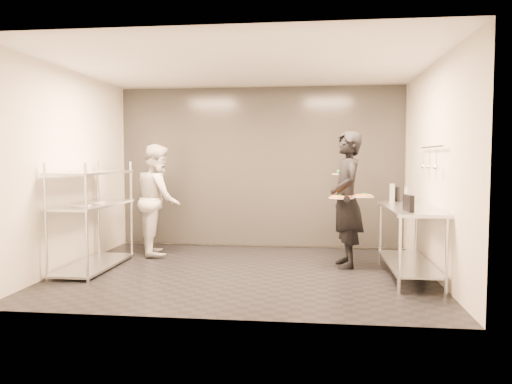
# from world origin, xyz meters

# --- Properties ---
(room_shell) EXTENTS (5.00, 4.00, 2.80)m
(room_shell) POSITION_xyz_m (0.00, 1.18, 1.40)
(room_shell) COLOR black
(room_shell) RESTS_ON ground
(pass_rack) EXTENTS (0.60, 1.60, 1.50)m
(pass_rack) POSITION_xyz_m (-2.15, -0.00, 0.77)
(pass_rack) COLOR silver
(pass_rack) RESTS_ON ground
(prep_counter) EXTENTS (0.60, 1.80, 0.92)m
(prep_counter) POSITION_xyz_m (2.18, 0.00, 0.63)
(prep_counter) COLOR silver
(prep_counter) RESTS_ON ground
(utensil_rail) EXTENTS (0.07, 1.20, 0.31)m
(utensil_rail) POSITION_xyz_m (2.43, -0.00, 1.55)
(utensil_rail) COLOR silver
(utensil_rail) RESTS_ON room_shell
(waiter) EXTENTS (0.55, 0.76, 1.93)m
(waiter) POSITION_xyz_m (1.40, 0.52, 0.97)
(waiter) COLOR black
(waiter) RESTS_ON ground
(chef) EXTENTS (0.91, 1.03, 1.77)m
(chef) POSITION_xyz_m (-1.55, 1.10, 0.89)
(chef) COLOR beige
(chef) RESTS_ON ground
(pizza_plate_near) EXTENTS (0.35, 0.35, 0.05)m
(pizza_plate_near) POSITION_xyz_m (1.32, 0.34, 1.01)
(pizza_plate_near) COLOR silver
(pizza_plate_near) RESTS_ON waiter
(pizza_plate_far) EXTENTS (0.30, 0.30, 0.05)m
(pizza_plate_far) POSITION_xyz_m (1.60, 0.29, 1.04)
(pizza_plate_far) COLOR silver
(pizza_plate_far) RESTS_ON waiter
(salad_plate) EXTENTS (0.25, 0.25, 0.07)m
(salad_plate) POSITION_xyz_m (1.33, 0.86, 1.34)
(salad_plate) COLOR silver
(salad_plate) RESTS_ON waiter
(pos_monitor) EXTENTS (0.09, 0.28, 0.20)m
(pos_monitor) POSITION_xyz_m (2.06, -0.55, 1.02)
(pos_monitor) COLOR black
(pos_monitor) RESTS_ON prep_counter
(bottle_green) EXTENTS (0.07, 0.07, 0.27)m
(bottle_green) POSITION_xyz_m (2.06, 0.72, 1.05)
(bottle_green) COLOR gray
(bottle_green) RESTS_ON prep_counter
(bottle_clear) EXTENTS (0.06, 0.06, 0.21)m
(bottle_clear) POSITION_xyz_m (2.28, 0.80, 1.03)
(bottle_clear) COLOR gray
(bottle_clear) RESTS_ON prep_counter
(bottle_dark) EXTENTS (0.06, 0.06, 0.22)m
(bottle_dark) POSITION_xyz_m (2.15, 0.80, 1.03)
(bottle_dark) COLOR black
(bottle_dark) RESTS_ON prep_counter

